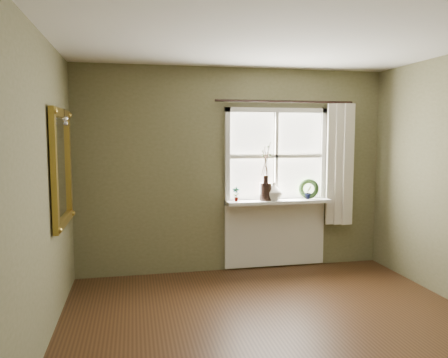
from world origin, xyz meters
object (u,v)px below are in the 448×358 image
dark_jug (266,192)px  wreath (309,191)px  cream_vase (274,191)px  gilt_mirror (62,167)px

dark_jug → wreath: 0.61m
cream_vase → gilt_mirror: size_ratio=0.20×
wreath → gilt_mirror: bearing=-140.1°
dark_jug → gilt_mirror: 2.50m
cream_vase → gilt_mirror: gilt_mirror is taller
cream_vase → wreath: (0.49, 0.04, -0.01)m
dark_jug → gilt_mirror: size_ratio=0.20×
cream_vase → wreath: 0.50m
cream_vase → gilt_mirror: bearing=-162.1°
gilt_mirror → dark_jug: bearing=18.6°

